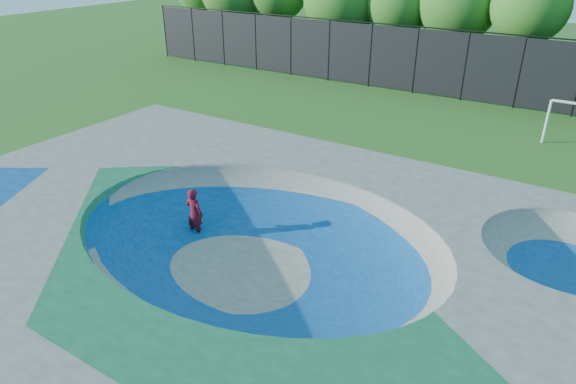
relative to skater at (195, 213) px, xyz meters
name	(u,v)px	position (x,y,z in m)	size (l,w,h in m)	color
ground	(257,271)	(2.81, -0.56, -0.84)	(120.00, 120.00, 0.00)	#275B19
skate_deck	(257,249)	(2.81, -0.56, -0.09)	(22.00, 14.00, 1.50)	gray
skater	(195,213)	(0.00, 0.00, 0.00)	(0.62, 0.40, 1.69)	#AA0D23
skateboard	(197,235)	(0.00, 0.00, -0.82)	(0.78, 0.22, 0.05)	black
fence	(465,65)	(2.81, 20.44, 1.25)	(48.09, 0.09, 4.04)	black
treeline	(422,2)	(-1.72, 25.13, 4.06)	(51.71, 6.87, 8.06)	#4F3F27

